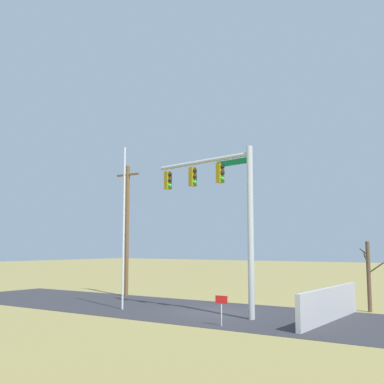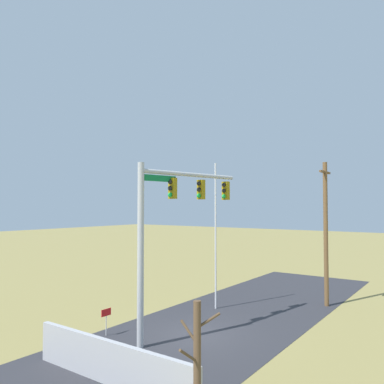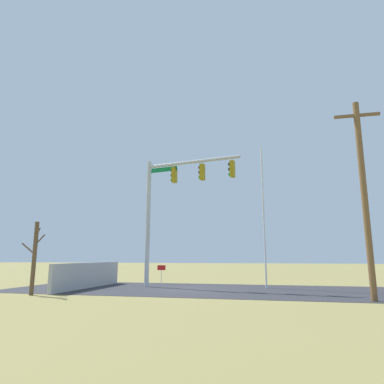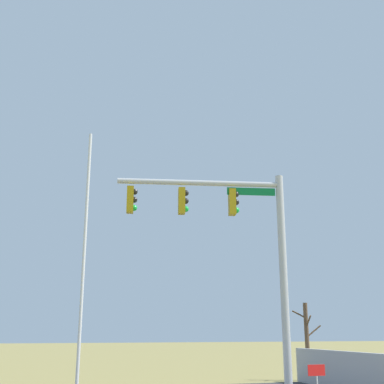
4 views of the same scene
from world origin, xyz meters
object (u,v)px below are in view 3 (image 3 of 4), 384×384
Objects in this scene: bare_tree at (34,256)px; open_sign at (161,270)px; signal_mast at (172,196)px; flagpole at (264,215)px; utility_pole at (364,193)px.

bare_tree is 2.84× the size of open_sign.
signal_mast reaches higher than open_sign.
open_sign is (-3.89, -7.76, -0.88)m from bare_tree.
flagpole is (-5.44, -0.97, -1.22)m from signal_mast.
flagpole is 6.93× the size of open_sign.
flagpole is 2.44× the size of bare_tree.
flagpole is at bearing -49.53° from utility_pole.
bare_tree is 8.73m from open_sign.
open_sign is at bearing -116.59° from bare_tree.
signal_mast is at bearing -135.71° from bare_tree.
signal_mast reaches higher than bare_tree.
utility_pole is 13.50m from open_sign.
flagpole reaches higher than signal_mast.
signal_mast is 0.92× the size of flagpole.
utility_pole reaches higher than bare_tree.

